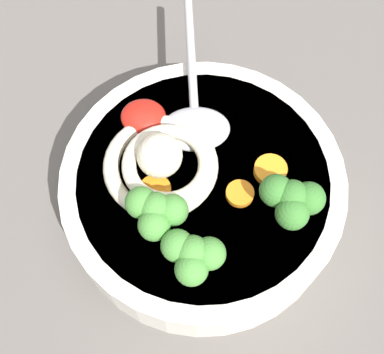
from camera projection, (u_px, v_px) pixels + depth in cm
name	position (u px, v px, depth cm)	size (l,w,h in cm)	color
table_slab	(196.00, 224.00, 48.91)	(104.23, 104.23, 3.65)	#5B5651
soup_bowl	(192.00, 190.00, 45.32)	(24.24, 24.24, 5.56)	silver
noodle_pile	(156.00, 163.00, 42.00)	(10.59, 10.39, 4.26)	beige
soup_spoon	(189.00, 115.00, 44.63)	(6.39, 17.45, 1.60)	#B7B7BC
chili_sauce_dollop	(138.00, 117.00, 44.46)	(3.94, 3.54, 1.77)	red
broccoli_floret_near_spoon	(286.00, 200.00, 39.24)	(5.13, 4.42, 4.06)	#7A9E60
broccoli_floret_rear	(186.00, 255.00, 37.45)	(4.89, 4.21, 3.87)	#7A9E60
broccoli_floret_front	(149.00, 211.00, 38.91)	(4.95, 4.26, 3.91)	#7A9E60
carrot_slice_extra_a	(265.00, 170.00, 42.77)	(2.77, 2.77, 0.76)	orange
carrot_slice_beside_noodles	(234.00, 190.00, 42.09)	(2.33, 2.33, 0.55)	orange
carrot_slice_center	(149.00, 191.00, 42.04)	(2.63, 2.63, 0.53)	orange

